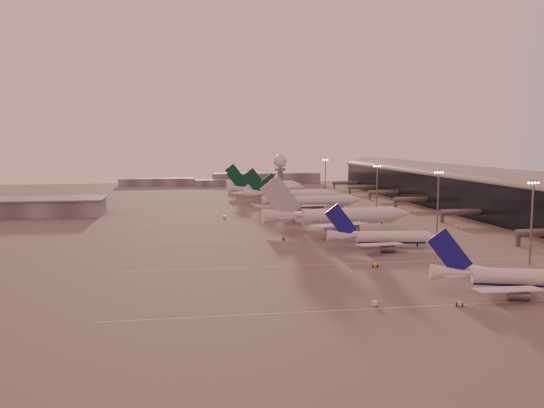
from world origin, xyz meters
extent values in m
plane|color=#595757|center=(0.00, 0.00, 0.00)|extent=(700.00, 700.00, 0.00)
cube|color=#ECDD53|center=(30.00, -35.00, 0.01)|extent=(180.00, 0.25, 0.02)
cube|color=#ECDD53|center=(30.00, 10.00, 0.01)|extent=(180.00, 0.25, 0.02)
cube|color=#ECDD53|center=(30.00, 55.00, 0.01)|extent=(180.00, 0.25, 0.02)
cube|color=#ECDD53|center=(30.00, 100.00, 0.01)|extent=(180.00, 0.25, 0.02)
cube|color=#ECDD53|center=(30.00, 150.00, 0.01)|extent=(180.00, 0.25, 0.02)
cube|color=black|center=(108.00, 110.00, 9.00)|extent=(36.00, 360.00, 18.00)
cylinder|color=gray|center=(108.00, 110.00, 18.00)|extent=(10.08, 360.00, 10.08)
cube|color=gray|center=(108.00, 110.00, 18.20)|extent=(40.00, 362.00, 0.80)
cube|color=slate|center=(72.00, 28.00, 2.20)|extent=(1.20, 1.20, 4.40)
cylinder|color=slate|center=(82.00, 86.00, 4.50)|extent=(22.00, 2.80, 2.80)
cube|color=slate|center=(72.00, 86.00, 2.20)|extent=(1.20, 1.20, 4.40)
cylinder|color=slate|center=(82.00, 142.00, 4.50)|extent=(22.00, 2.80, 2.80)
cube|color=slate|center=(72.00, 142.00, 2.20)|extent=(1.20, 1.20, 4.40)
cylinder|color=slate|center=(82.00, 184.00, 4.50)|extent=(22.00, 2.80, 2.80)
cube|color=slate|center=(72.00, 184.00, 2.20)|extent=(1.20, 1.20, 4.40)
cylinder|color=slate|center=(82.00, 226.00, 4.50)|extent=(22.00, 2.80, 2.80)
cube|color=slate|center=(72.00, 226.00, 2.20)|extent=(1.20, 1.20, 4.40)
cylinder|color=slate|center=(82.00, 266.00, 4.50)|extent=(22.00, 2.80, 2.80)
cube|color=slate|center=(72.00, 266.00, 2.20)|extent=(1.20, 1.20, 4.40)
cube|color=#5C5E63|center=(-120.00, 140.00, 4.00)|extent=(80.00, 25.00, 8.00)
cube|color=gray|center=(-120.00, 140.00, 8.20)|extent=(82.00, 27.00, 0.60)
cylinder|color=slate|center=(5.00, 120.00, 11.00)|extent=(2.60, 2.60, 22.00)
cylinder|color=slate|center=(5.00, 120.00, 22.50)|extent=(5.20, 5.20, 1.20)
sphere|color=silver|center=(5.00, 120.00, 26.40)|extent=(6.40, 6.40, 6.40)
cylinder|color=slate|center=(5.00, 120.00, 30.10)|extent=(0.16, 0.16, 2.00)
cylinder|color=slate|center=(58.00, 0.00, 12.50)|extent=(0.56, 0.56, 25.00)
cube|color=slate|center=(58.00, 0.00, 24.50)|extent=(3.60, 0.25, 0.25)
sphere|color=#FFEABF|center=(56.50, 0.00, 24.10)|extent=(0.56, 0.56, 0.56)
sphere|color=#FFEABF|center=(57.50, 0.00, 24.10)|extent=(0.56, 0.56, 0.56)
sphere|color=#FFEABF|center=(58.50, 0.00, 24.10)|extent=(0.56, 0.56, 0.56)
sphere|color=#FFEABF|center=(59.50, 0.00, 24.10)|extent=(0.56, 0.56, 0.56)
cylinder|color=slate|center=(55.00, 55.00, 12.50)|extent=(0.56, 0.56, 25.00)
cube|color=slate|center=(55.00, 55.00, 24.50)|extent=(3.60, 0.25, 0.25)
sphere|color=#FFEABF|center=(53.50, 55.00, 24.10)|extent=(0.56, 0.56, 0.56)
sphere|color=#FFEABF|center=(54.50, 55.00, 24.10)|extent=(0.56, 0.56, 0.56)
sphere|color=#FFEABF|center=(55.50, 55.00, 24.10)|extent=(0.56, 0.56, 0.56)
sphere|color=#FFEABF|center=(56.50, 55.00, 24.10)|extent=(0.56, 0.56, 0.56)
cylinder|color=slate|center=(50.00, 110.00, 12.50)|extent=(0.56, 0.56, 25.00)
cube|color=slate|center=(50.00, 110.00, 24.50)|extent=(3.60, 0.25, 0.25)
sphere|color=#FFEABF|center=(48.50, 110.00, 24.10)|extent=(0.56, 0.56, 0.56)
sphere|color=#FFEABF|center=(49.50, 110.00, 24.10)|extent=(0.56, 0.56, 0.56)
sphere|color=#FFEABF|center=(50.50, 110.00, 24.10)|extent=(0.56, 0.56, 0.56)
sphere|color=#FFEABF|center=(51.50, 110.00, 24.10)|extent=(0.56, 0.56, 0.56)
cylinder|color=slate|center=(48.00, 200.00, 12.50)|extent=(0.56, 0.56, 25.00)
cube|color=slate|center=(48.00, 200.00, 24.50)|extent=(3.60, 0.25, 0.25)
sphere|color=#FFEABF|center=(46.50, 200.00, 24.10)|extent=(0.56, 0.56, 0.56)
sphere|color=#FFEABF|center=(47.50, 200.00, 24.10)|extent=(0.56, 0.56, 0.56)
sphere|color=#FFEABF|center=(48.50, 200.00, 24.10)|extent=(0.56, 0.56, 0.56)
sphere|color=#FFEABF|center=(49.50, 200.00, 24.10)|extent=(0.56, 0.56, 0.56)
cube|color=#5C5E63|center=(-60.00, 320.00, 3.00)|extent=(60.00, 18.00, 6.00)
cube|color=#5C5E63|center=(30.00, 330.00, 4.50)|extent=(90.00, 20.00, 9.00)
cube|color=#5C5E63|center=(-10.00, 310.00, 2.50)|extent=(40.00, 15.00, 5.00)
cylinder|color=silver|center=(37.80, -28.13, 3.26)|extent=(23.56, 11.21, 4.00)
cylinder|color=navy|center=(37.80, -28.13, 2.36)|extent=(22.76, 10.00, 2.88)
cone|color=silver|center=(21.98, -22.86, 3.76)|extent=(10.61, 6.91, 4.00)
cube|color=silver|center=(29.22, -35.64, 2.56)|extent=(17.41, 6.72, 1.26)
cylinder|color=slate|center=(32.67, -34.34, 0.74)|extent=(5.14, 3.90, 2.60)
cube|color=slate|center=(32.67, -34.34, 1.86)|extent=(0.38, 0.35, 1.60)
cube|color=silver|center=(35.43, -16.97, 2.56)|extent=(14.57, 15.02, 1.26)
cylinder|color=slate|center=(37.42, -20.08, 0.74)|extent=(5.14, 3.90, 2.60)
cube|color=slate|center=(37.42, -20.08, 1.86)|extent=(0.38, 0.35, 1.60)
cube|color=navy|center=(21.51, -22.71, 8.71)|extent=(10.53, 3.81, 11.92)
cube|color=silver|center=(20.58, -27.19, 3.86)|extent=(4.73, 2.29, 0.26)
cube|color=silver|center=(23.45, -18.56, 3.86)|extent=(4.44, 4.40, 0.26)
cylinder|color=black|center=(36.73, -25.33, 0.58)|extent=(1.26, 0.86, 1.16)
cylinder|color=black|center=(35.27, -29.73, 0.58)|extent=(1.26, 0.86, 1.16)
cylinder|color=silver|center=(27.49, 31.62, 3.27)|extent=(23.84, 7.27, 4.00)
cylinder|color=navy|center=(27.49, 31.62, 2.36)|extent=(23.22, 6.10, 2.88)
cone|color=silver|center=(41.39, 29.64, 3.27)|extent=(5.07, 4.60, 4.00)
cone|color=silver|center=(10.98, 33.97, 3.77)|extent=(10.32, 5.35, 4.00)
cube|color=silver|center=(20.39, 22.68, 2.56)|extent=(17.33, 9.50, 1.26)
cylinder|color=slate|center=(23.56, 24.58, 0.74)|extent=(4.87, 3.22, 2.60)
cube|color=slate|center=(23.56, 24.58, 1.86)|extent=(0.35, 0.31, 1.60)
cube|color=silver|center=(23.17, 42.18, 2.56)|extent=(16.06, 13.20, 1.26)
cylinder|color=slate|center=(25.67, 39.47, 0.74)|extent=(4.87, 3.22, 2.60)
cube|color=slate|center=(25.67, 39.47, 1.86)|extent=(0.35, 0.31, 1.60)
cube|color=navy|center=(10.49, 34.04, 8.72)|extent=(10.93, 1.91, 11.93)
cube|color=silver|center=(10.37, 29.46, 3.87)|extent=(4.85, 3.02, 0.26)
cube|color=silver|center=(11.65, 38.47, 3.87)|extent=(4.72, 3.96, 0.26)
cylinder|color=black|center=(36.34, 30.36, 0.53)|extent=(0.53, 0.53, 1.05)
cylinder|color=black|center=(25.94, 34.18, 0.58)|extent=(1.22, 0.68, 1.16)
cylinder|color=black|center=(25.29, 29.59, 0.58)|extent=(1.22, 0.68, 1.16)
cylinder|color=silver|center=(25.56, 75.10, 4.28)|extent=(39.89, 9.70, 6.17)
cylinder|color=silver|center=(25.56, 75.10, 2.89)|extent=(38.95, 7.90, 4.44)
cone|color=silver|center=(49.04, 77.21, 4.28)|extent=(8.17, 6.83, 6.17)
cone|color=silver|center=(-2.35, 72.58, 5.05)|extent=(17.05, 7.63, 6.17)
cube|color=silver|center=(17.44, 57.87, 3.20)|extent=(27.33, 21.00, 1.83)
cylinder|color=slate|center=(21.85, 62.17, 0.70)|extent=(7.97, 4.68, 4.01)
cube|color=slate|center=(21.85, 62.17, 2.12)|extent=(0.32, 0.27, 2.47)
cube|color=silver|center=(14.49, 90.59, 3.20)|extent=(28.68, 17.06, 1.83)
cylinder|color=slate|center=(19.60, 87.15, 0.70)|extent=(7.97, 4.68, 4.01)
cube|color=slate|center=(19.60, 87.15, 2.12)|extent=(0.32, 0.27, 2.47)
cube|color=#A4A6AB|center=(-3.18, 72.50, 12.34)|extent=(17.07, 1.88, 18.32)
cube|color=silver|center=(-2.00, 64.93, 5.21)|extent=(8.03, 6.41, 0.25)
cube|color=silver|center=(-3.37, 80.16, 5.21)|extent=(8.16, 5.40, 0.25)
cylinder|color=black|center=(40.51, 76.44, 0.50)|extent=(0.50, 0.50, 1.00)
cylinder|color=black|center=(22.19, 76.99, 0.55)|extent=(1.14, 0.59, 1.09)
cylinder|color=black|center=(22.59, 72.63, 0.55)|extent=(1.14, 0.59, 1.09)
cylinder|color=silver|center=(29.74, 140.81, 3.77)|extent=(33.10, 5.68, 5.33)
cylinder|color=silver|center=(29.74, 140.81, 2.57)|extent=(32.43, 4.18, 3.84)
cone|color=silver|center=(49.46, 141.02, 3.77)|extent=(6.45, 5.40, 5.33)
cone|color=silver|center=(6.29, 140.56, 4.43)|extent=(13.91, 5.48, 5.33)
cube|color=silver|center=(21.74, 126.82, 2.84)|extent=(23.73, 16.37, 1.58)
cylinder|color=slate|center=(25.75, 130.15, 0.64)|extent=(6.43, 3.53, 3.46)
cube|color=slate|center=(25.75, 130.15, 1.90)|extent=(0.28, 0.23, 2.13)
cube|color=silver|center=(21.45, 154.62, 2.84)|extent=(23.86, 15.97, 1.58)
cylinder|color=slate|center=(25.53, 151.38, 0.64)|extent=(6.43, 3.53, 3.46)
cube|color=slate|center=(25.53, 151.38, 1.90)|extent=(0.28, 0.23, 2.13)
cube|color=#063822|center=(5.59, 140.55, 10.80)|extent=(14.67, 0.48, 15.77)
cube|color=silver|center=(6.12, 134.16, 4.57)|extent=(6.79, 5.01, 0.23)
cube|color=silver|center=(5.98, 146.95, 4.57)|extent=(6.81, 4.91, 0.23)
cylinder|color=black|center=(42.29, 140.94, 0.46)|extent=(0.46, 0.46, 0.92)
cylinder|color=black|center=(27.05, 142.80, 0.51)|extent=(1.02, 0.47, 1.01)
cylinder|color=black|center=(27.09, 138.76, 0.51)|extent=(1.02, 0.47, 1.01)
cylinder|color=silver|center=(25.18, 174.06, 3.90)|extent=(34.57, 13.19, 5.52)
cylinder|color=silver|center=(25.18, 174.06, 2.66)|extent=(33.55, 11.53, 3.97)
cone|color=silver|center=(45.05, 169.40, 3.90)|extent=(7.71, 6.88, 5.52)
cone|color=silver|center=(1.54, 179.61, 4.59)|extent=(15.23, 8.65, 5.52)
cube|color=silver|center=(13.69, 161.98, 2.93)|extent=(25.48, 11.91, 1.63)
cylinder|color=slate|center=(18.54, 164.33, 0.67)|extent=(7.27, 5.00, 3.59)
cube|color=slate|center=(18.54, 164.33, 1.97)|extent=(0.33, 0.30, 2.21)
cube|color=silver|center=(20.26, 189.99, 2.93)|extent=(22.48, 20.69, 1.63)
cylinder|color=slate|center=(23.56, 185.73, 0.67)|extent=(7.27, 5.00, 3.59)
cube|color=slate|center=(23.56, 185.73, 1.97)|extent=(0.33, 0.30, 2.21)
cube|color=#063822|center=(0.85, 179.77, 11.18)|extent=(14.85, 3.79, 16.33)
cube|color=silver|center=(-0.20, 173.22, 4.73)|extent=(7.01, 3.89, 0.24)
cube|color=silver|center=(2.82, 186.11, 4.73)|extent=(6.70, 6.11, 0.24)
cylinder|color=black|center=(37.84, 171.09, 0.48)|extent=(0.48, 0.48, 0.95)
cylinder|color=black|center=(22.97, 176.73, 0.52)|extent=(1.13, 0.70, 1.05)
cylinder|color=black|center=(22.02, 172.65, 0.52)|extent=(1.13, 0.70, 1.05)
cylinder|color=silver|center=(17.63, 219.16, 3.80)|extent=(33.64, 13.08, 5.37)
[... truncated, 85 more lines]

